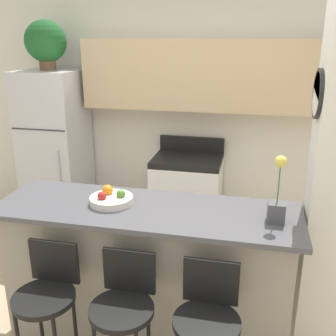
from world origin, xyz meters
TOP-DOWN VIEW (x-y plane):
  - ground_plane at (0.00, 0.00)m, footprint 14.00×14.00m
  - wall_back at (0.11, 1.92)m, footprint 5.60×0.38m
  - counter_bar at (0.00, 0.00)m, footprint 2.05×0.66m
  - refrigerator at (-1.52, 1.61)m, footprint 0.64×0.68m
  - stove_range at (-0.00, 1.66)m, footprint 0.73×0.60m
  - bar_stool_left at (-0.49, -0.50)m, footprint 0.38×0.38m
  - bar_stool_mid at (0.00, -0.50)m, footprint 0.38×0.38m
  - bar_stool_right at (0.49, -0.50)m, footprint 0.38×0.38m
  - potted_plant_on_fridge at (-1.52, 1.61)m, footprint 0.43×0.43m
  - orchid_vase at (0.84, -0.02)m, footprint 0.10×0.10m
  - fruit_bowl at (-0.25, 0.02)m, footprint 0.30×0.30m
  - trash_bin at (-0.98, 1.39)m, footprint 0.28×0.28m

SIDE VIEW (x-z plane):
  - ground_plane at x=0.00m, z-range 0.00..0.00m
  - trash_bin at x=-0.98m, z-range 0.00..0.38m
  - stove_range at x=0.00m, z-range -0.07..1.00m
  - counter_bar at x=0.00m, z-range 0.01..1.06m
  - bar_stool_left at x=-0.49m, z-range 0.16..1.11m
  - bar_stool_mid at x=0.00m, z-range 0.16..1.11m
  - bar_stool_right at x=0.49m, z-range 0.16..1.11m
  - refrigerator at x=-1.52m, z-range 0.00..1.80m
  - fruit_bowl at x=-0.25m, z-range 1.03..1.15m
  - orchid_vase at x=0.84m, z-range 0.97..1.40m
  - wall_back at x=0.11m, z-range 0.21..2.76m
  - potted_plant_on_fridge at x=-1.52m, z-range 1.83..2.34m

